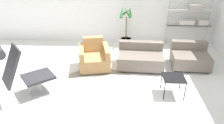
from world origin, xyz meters
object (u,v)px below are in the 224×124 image
lounge_chair (19,68)px  couch_low (140,58)px  couch_second (190,58)px  armchair_red (94,58)px  shelf_unit (192,18)px  side_table (174,79)px  potted_plant (126,33)px

lounge_chair → couch_low: 2.96m
couch_second → armchair_red: bearing=8.6°
armchair_red → shelf_unit: shelf_unit is taller
couch_second → side_table: (-0.71, -1.37, 0.14)m
side_table → shelf_unit: bearing=69.7°
couch_second → potted_plant: potted_plant is taller
couch_second → potted_plant: bearing=-34.8°
couch_low → potted_plant: size_ratio=0.93×
side_table → couch_second: bearing=62.7°
armchair_red → shelf_unit: (2.86, 1.74, 0.62)m
potted_plant → armchair_red: bearing=-118.1°
armchair_red → couch_second: bearing=174.1°
lounge_chair → armchair_red: size_ratio=1.29×
couch_second → shelf_unit: 1.69m
shelf_unit → couch_low: bearing=-136.0°
couch_second → shelf_unit: size_ratio=0.60×
lounge_chair → potted_plant: potted_plant is taller
side_table → armchair_red: bearing=147.5°
armchair_red → couch_second: (2.50, 0.23, -0.05)m
armchair_red → potted_plant: potted_plant is taller
lounge_chair → side_table: 3.10m
lounge_chair → side_table: size_ratio=2.68×
potted_plant → couch_second: bearing=-38.2°
shelf_unit → side_table: bearing=-110.3°
couch_second → shelf_unit: shelf_unit is taller
lounge_chair → side_table: (3.07, 0.27, -0.31)m
lounge_chair → couch_low: bearing=83.3°
couch_low → couch_second: bearing=-172.7°
lounge_chair → potted_plant: bearing=105.9°
couch_low → potted_plant: potted_plant is taller
armchair_red → couch_low: (1.21, 0.14, -0.05)m
potted_plant → side_table: bearing=-70.2°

